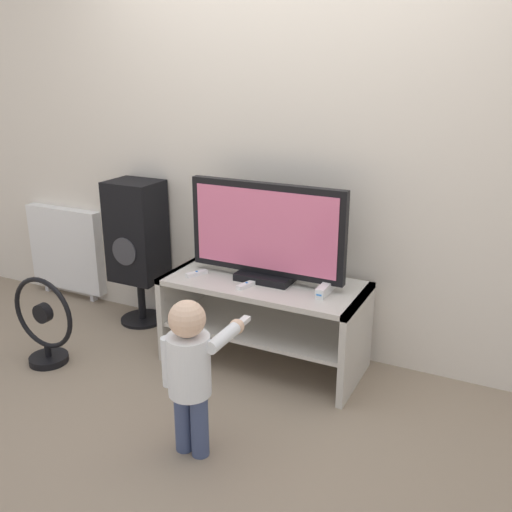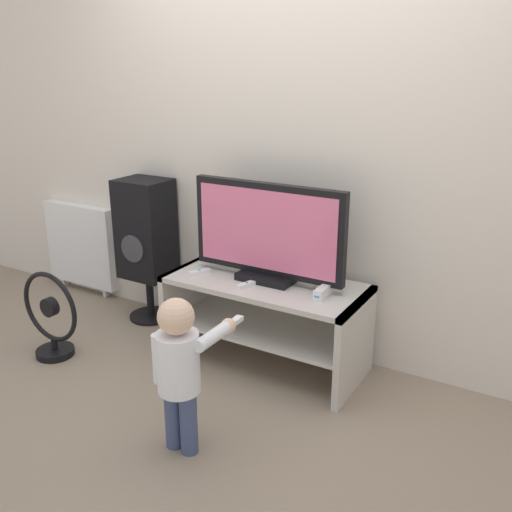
{
  "view_description": "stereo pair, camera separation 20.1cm",
  "coord_description": "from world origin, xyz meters",
  "px_view_note": "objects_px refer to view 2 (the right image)",
  "views": [
    {
      "loc": [
        1.28,
        -2.41,
        1.67
      ],
      "look_at": [
        0.0,
        0.15,
        0.69
      ],
      "focal_mm": 40.0,
      "sensor_mm": 36.0,
      "label": 1
    },
    {
      "loc": [
        1.46,
        -2.32,
        1.67
      ],
      "look_at": [
        0.0,
        0.15,
        0.69
      ],
      "focal_mm": 40.0,
      "sensor_mm": 36.0,
      "label": 2
    }
  ],
  "objects_px": {
    "television": "(268,234)",
    "speaker_tower": "(146,232)",
    "child": "(180,363)",
    "radiator": "(81,245)",
    "floor_fan": "(51,319)",
    "remote_primary": "(200,272)",
    "game_console": "(325,290)",
    "remote_secondary": "(247,285)"
  },
  "relations": [
    {
      "from": "television",
      "to": "speaker_tower",
      "type": "relative_size",
      "value": 0.94
    },
    {
      "from": "child",
      "to": "speaker_tower",
      "type": "relative_size",
      "value": 0.77
    },
    {
      "from": "speaker_tower",
      "to": "radiator",
      "type": "relative_size",
      "value": 1.42
    },
    {
      "from": "radiator",
      "to": "floor_fan",
      "type": "bearing_deg",
      "value": -53.27
    },
    {
      "from": "floor_fan",
      "to": "child",
      "type": "bearing_deg",
      "value": -14.1
    },
    {
      "from": "speaker_tower",
      "to": "floor_fan",
      "type": "relative_size",
      "value": 1.81
    },
    {
      "from": "remote_primary",
      "to": "floor_fan",
      "type": "bearing_deg",
      "value": -147.93
    },
    {
      "from": "television",
      "to": "game_console",
      "type": "bearing_deg",
      "value": -6.13
    },
    {
      "from": "remote_primary",
      "to": "speaker_tower",
      "type": "height_order",
      "value": "speaker_tower"
    },
    {
      "from": "game_console",
      "to": "child",
      "type": "distance_m",
      "value": 0.9
    },
    {
      "from": "remote_secondary",
      "to": "radiator",
      "type": "height_order",
      "value": "radiator"
    },
    {
      "from": "remote_secondary",
      "to": "child",
      "type": "xyz_separation_m",
      "value": [
        0.11,
        -0.74,
        -0.09
      ]
    },
    {
      "from": "remote_secondary",
      "to": "game_console",
      "type": "bearing_deg",
      "value": 13.89
    },
    {
      "from": "television",
      "to": "remote_primary",
      "type": "xyz_separation_m",
      "value": [
        -0.38,
        -0.11,
        -0.26
      ]
    },
    {
      "from": "television",
      "to": "speaker_tower",
      "type": "height_order",
      "value": "television"
    },
    {
      "from": "speaker_tower",
      "to": "radiator",
      "type": "bearing_deg",
      "value": 171.29
    },
    {
      "from": "television",
      "to": "radiator",
      "type": "distance_m",
      "value": 1.81
    },
    {
      "from": "game_console",
      "to": "floor_fan",
      "type": "relative_size",
      "value": 0.38
    },
    {
      "from": "television",
      "to": "game_console",
      "type": "distance_m",
      "value": 0.44
    },
    {
      "from": "remote_secondary",
      "to": "child",
      "type": "relative_size",
      "value": 0.18
    },
    {
      "from": "floor_fan",
      "to": "remote_secondary",
      "type": "bearing_deg",
      "value": 22.11
    },
    {
      "from": "radiator",
      "to": "remote_primary",
      "type": "bearing_deg",
      "value": -14.67
    },
    {
      "from": "speaker_tower",
      "to": "floor_fan",
      "type": "distance_m",
      "value": 0.81
    },
    {
      "from": "child",
      "to": "remote_primary",
      "type": "bearing_deg",
      "value": 120.37
    },
    {
      "from": "speaker_tower",
      "to": "television",
      "type": "bearing_deg",
      "value": -7.25
    },
    {
      "from": "child",
      "to": "speaker_tower",
      "type": "xyz_separation_m",
      "value": [
        -1.05,
        1.01,
        0.17
      ]
    },
    {
      "from": "floor_fan",
      "to": "radiator",
      "type": "distance_m",
      "value": 1.04
    },
    {
      "from": "child",
      "to": "speaker_tower",
      "type": "bearing_deg",
      "value": 136.26
    },
    {
      "from": "television",
      "to": "speaker_tower",
      "type": "bearing_deg",
      "value": 172.75
    },
    {
      "from": "remote_secondary",
      "to": "floor_fan",
      "type": "height_order",
      "value": "remote_secondary"
    },
    {
      "from": "remote_primary",
      "to": "floor_fan",
      "type": "distance_m",
      "value": 0.93
    },
    {
      "from": "remote_secondary",
      "to": "child",
      "type": "distance_m",
      "value": 0.75
    },
    {
      "from": "television",
      "to": "remote_primary",
      "type": "relative_size",
      "value": 6.89
    },
    {
      "from": "game_console",
      "to": "speaker_tower",
      "type": "relative_size",
      "value": 0.21
    },
    {
      "from": "television",
      "to": "game_console",
      "type": "relative_size",
      "value": 4.48
    },
    {
      "from": "floor_fan",
      "to": "speaker_tower",
      "type": "bearing_deg",
      "value": 78.6
    },
    {
      "from": "floor_fan",
      "to": "radiator",
      "type": "relative_size",
      "value": 0.79
    },
    {
      "from": "television",
      "to": "remote_primary",
      "type": "height_order",
      "value": "television"
    },
    {
      "from": "game_console",
      "to": "speaker_tower",
      "type": "height_order",
      "value": "speaker_tower"
    },
    {
      "from": "remote_secondary",
      "to": "speaker_tower",
      "type": "height_order",
      "value": "speaker_tower"
    },
    {
      "from": "remote_primary",
      "to": "remote_secondary",
      "type": "distance_m",
      "value": 0.34
    },
    {
      "from": "remote_secondary",
      "to": "radiator",
      "type": "distance_m",
      "value": 1.75
    }
  ]
}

